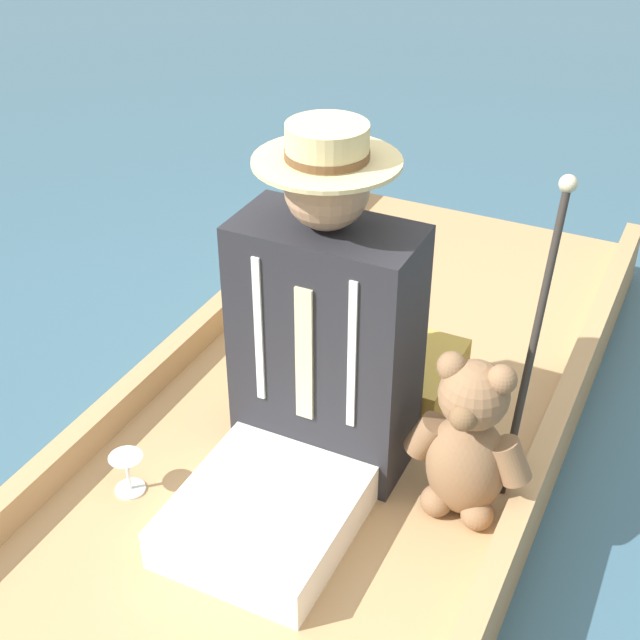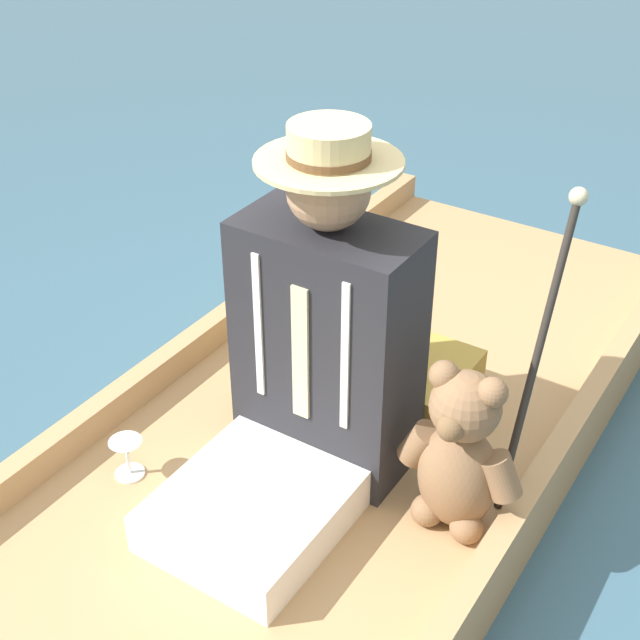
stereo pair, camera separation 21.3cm
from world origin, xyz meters
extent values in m
plane|color=#385B70|center=(0.00, 0.00, 0.00)|extent=(16.00, 16.00, 0.00)
cube|color=tan|center=(0.00, 0.00, 0.07)|extent=(1.18, 3.15, 0.14)
cube|color=tan|center=(-0.56, 0.00, 0.18)|extent=(0.06, 3.15, 0.09)
cube|color=tan|center=(0.56, 0.00, 0.18)|extent=(0.06, 3.15, 0.09)
cube|color=#B7933D|center=(-0.04, -0.33, 0.21)|extent=(0.45, 0.32, 0.15)
cube|color=white|center=(-0.02, 0.30, 0.19)|extent=(0.40, 0.44, 0.11)
cube|color=#232328|center=(-0.02, -0.03, 0.47)|extent=(0.44, 0.23, 0.67)
cube|color=beige|center=(-0.02, 0.09, 0.52)|extent=(0.04, 0.01, 0.37)
cube|color=white|center=(-0.14, 0.09, 0.55)|extent=(0.02, 0.01, 0.40)
cube|color=white|center=(0.11, 0.09, 0.55)|extent=(0.02, 0.01, 0.40)
sphere|color=tan|center=(-0.02, -0.03, 0.90)|extent=(0.19, 0.19, 0.19)
cylinder|color=#CCB77F|center=(-0.02, -0.03, 0.97)|extent=(0.34, 0.34, 0.01)
cylinder|color=#CCB77F|center=(-0.02, -0.03, 1.01)|extent=(0.18, 0.18, 0.08)
cylinder|color=brown|center=(-0.02, -0.03, 0.98)|extent=(0.19, 0.19, 0.02)
ellipsoid|color=#846042|center=(-0.41, 0.02, 0.28)|extent=(0.20, 0.16, 0.29)
sphere|color=#846042|center=(-0.41, 0.02, 0.49)|extent=(0.17, 0.17, 0.17)
sphere|color=brown|center=(-0.41, 0.09, 0.48)|extent=(0.07, 0.07, 0.07)
sphere|color=#846042|center=(-0.47, 0.02, 0.55)|extent=(0.07, 0.07, 0.07)
sphere|color=#846042|center=(-0.35, 0.02, 0.55)|extent=(0.07, 0.07, 0.07)
cylinder|color=#846042|center=(-0.52, 0.02, 0.33)|extent=(0.11, 0.07, 0.13)
cylinder|color=#846042|center=(-0.31, 0.02, 0.33)|extent=(0.11, 0.07, 0.13)
sphere|color=#846042|center=(-0.46, 0.06, 0.17)|extent=(0.08, 0.08, 0.08)
sphere|color=#846042|center=(-0.36, 0.06, 0.17)|extent=(0.08, 0.08, 0.08)
cylinder|color=silver|center=(0.36, 0.33, 0.14)|extent=(0.08, 0.08, 0.01)
cylinder|color=silver|center=(0.36, 0.33, 0.18)|extent=(0.01, 0.01, 0.07)
cone|color=silver|center=(0.36, 0.33, 0.23)|extent=(0.09, 0.09, 0.04)
cylinder|color=#2D2823|center=(-0.49, -0.21, 0.51)|extent=(0.02, 0.27, 0.75)
sphere|color=beige|center=(-0.49, -0.33, 0.88)|extent=(0.04, 0.04, 0.04)
camera|label=1|loc=(-0.80, 1.61, 1.74)|focal=50.00mm
camera|label=2|loc=(-0.98, 1.51, 1.74)|focal=50.00mm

